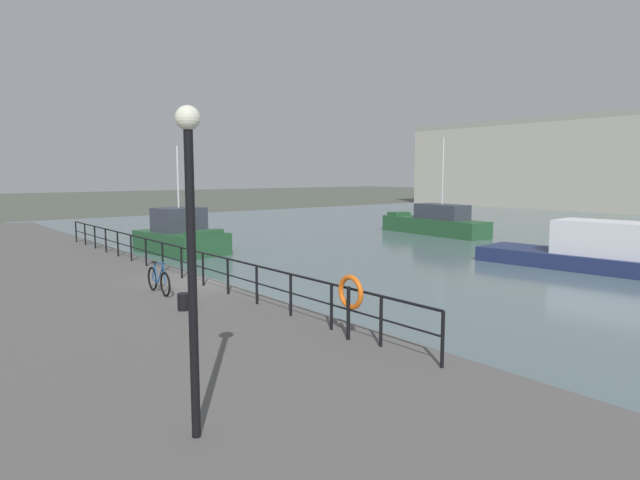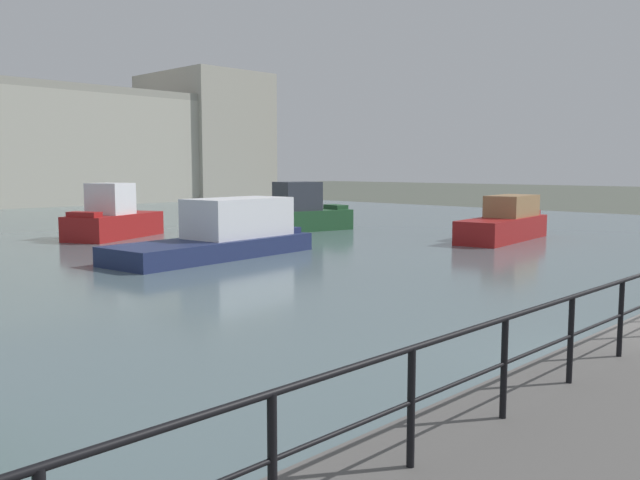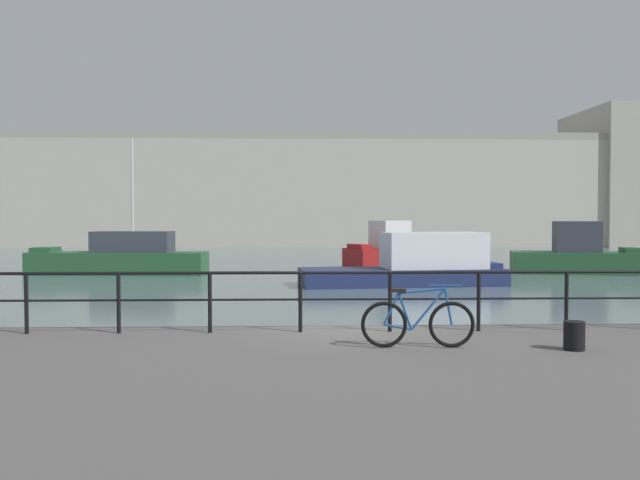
# 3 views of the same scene
# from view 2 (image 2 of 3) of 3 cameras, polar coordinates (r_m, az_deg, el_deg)

# --- Properties ---
(ground_plane) EXTENTS (240.00, 240.00, 0.00)m
(ground_plane) POSITION_cam_2_polar(r_m,az_deg,el_deg) (12.79, 24.63, -10.06)
(ground_plane) COLOR #4C5147
(moored_white_yacht) EXTENTS (7.06, 2.89, 2.13)m
(moored_white_yacht) POSITION_cam_2_polar(r_m,az_deg,el_deg) (33.29, 15.62, 1.46)
(moored_white_yacht) COLOR maroon
(moored_white_yacht) RESTS_ON water_basin
(moored_small_launch) EXTENTS (5.82, 4.35, 2.72)m
(moored_small_launch) POSITION_cam_2_polar(r_m,az_deg,el_deg) (34.47, -17.31, 1.72)
(moored_small_launch) COLOR maroon
(moored_small_launch) RESTS_ON water_basin
(moored_harbor_tender) EXTENTS (6.62, 3.40, 2.70)m
(moored_harbor_tender) POSITION_cam_2_polar(r_m,az_deg,el_deg) (36.70, -1.99, 2.30)
(moored_harbor_tender) COLOR #23512D
(moored_harbor_tender) RESTS_ON water_basin
(moored_blue_motorboat) EXTENTS (8.92, 3.75, 2.25)m
(moored_blue_motorboat) POSITION_cam_2_polar(r_m,az_deg,el_deg) (26.50, -8.10, 0.53)
(moored_blue_motorboat) COLOR navy
(moored_blue_motorboat) RESTS_ON water_basin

